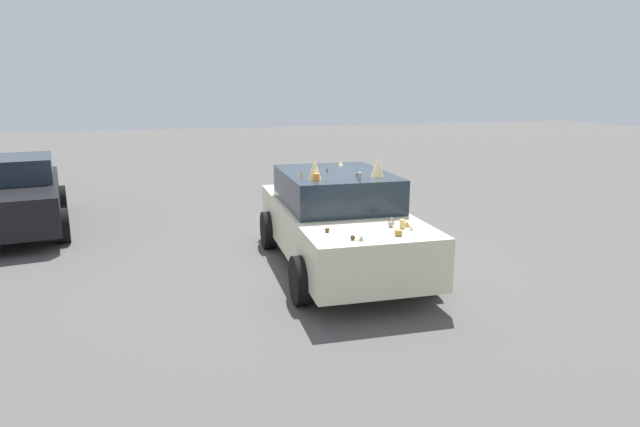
{
  "coord_description": "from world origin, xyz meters",
  "views": [
    {
      "loc": [
        -7.91,
        2.71,
        2.84
      ],
      "look_at": [
        0.0,
        0.3,
        0.9
      ],
      "focal_mm": 30.73,
      "sensor_mm": 36.0,
      "label": 1
    }
  ],
  "objects": [
    {
      "name": "ground_plane",
      "position": [
        0.0,
        0.0,
        0.0
      ],
      "size": [
        60.0,
        60.0,
        0.0
      ],
      "primitive_type": "plane",
      "color": "#514F4C"
    },
    {
      "name": "art_car_decorated",
      "position": [
        0.04,
        -0.0,
        0.77
      ],
      "size": [
        4.38,
        2.16,
        1.82
      ],
      "rotation": [
        0.0,
        0.0,
        3.1
      ],
      "color": "beige",
      "rests_on": "ground"
    },
    {
      "name": "parked_sedan_row_back_far",
      "position": [
        4.01,
        5.5,
        0.73
      ],
      "size": [
        4.36,
        2.5,
        1.46
      ],
      "rotation": [
        0.0,
        0.0,
        3.29
      ],
      "color": "black",
      "rests_on": "ground"
    }
  ]
}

